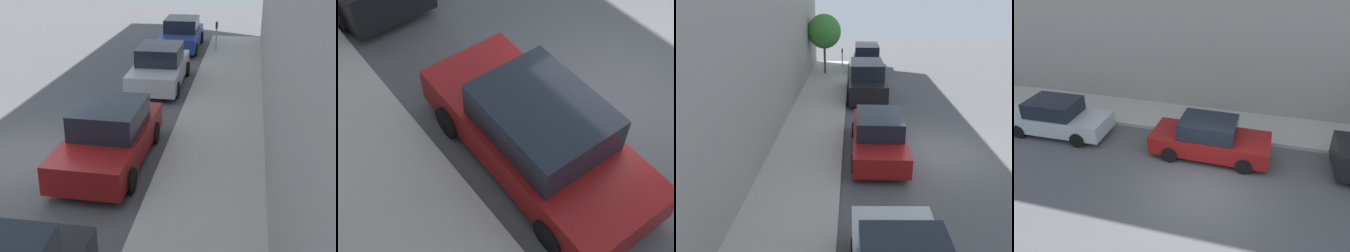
{
  "view_description": "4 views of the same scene",
  "coord_description": "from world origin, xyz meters",
  "views": [
    {
      "loc": [
        5.53,
        -10.27,
        5.5
      ],
      "look_at": [
        3.66,
        0.41,
        1.0
      ],
      "focal_mm": 50.0,
      "sensor_mm": 36.0,
      "label": 1
    },
    {
      "loc": [
        5.53,
        3.65,
        6.75
      ],
      "look_at": [
        2.67,
        -0.1,
        1.0
      ],
      "focal_mm": 50.0,
      "sensor_mm": 36.0,
      "label": 2
    },
    {
      "loc": [
        3.17,
        10.93,
        5.53
      ],
      "look_at": [
        3.46,
        0.02,
        1.0
      ],
      "focal_mm": 35.0,
      "sensor_mm": 36.0,
      "label": 3
    },
    {
      "loc": [
        -8.47,
        -1.7,
        7.18
      ],
      "look_at": [
        2.42,
        1.33,
        1.0
      ],
      "focal_mm": 35.0,
      "sensor_mm": 36.0,
      "label": 4
    }
  ],
  "objects": [
    {
      "name": "ground_plane",
      "position": [
        0.0,
        0.0,
        0.0
      ],
      "size": [
        60.0,
        60.0,
        0.0
      ],
      "primitive_type": "plane",
      "color": "#515154"
    },
    {
      "name": "sidewalk",
      "position": [
        4.81,
        0.0,
        0.07
      ],
      "size": [
        2.63,
        32.0,
        0.15
      ],
      "color": "#B2ADA3",
      "rests_on": "ground_plane"
    },
    {
      "name": "parked_minivan_nearest",
      "position": [
        2.14,
        -13.43,
        0.92
      ],
      "size": [
        2.02,
        4.91,
        1.9
      ],
      "color": "#4C5156",
      "rests_on": "ground_plane"
    },
    {
      "name": "parked_suv_second",
      "position": [
        2.39,
        -6.74,
        0.93
      ],
      "size": [
        2.08,
        4.83,
        1.98
      ],
      "color": "black",
      "rests_on": "ground_plane"
    },
    {
      "name": "parked_sedan_third",
      "position": [
        2.22,
        0.16,
        0.73
      ],
      "size": [
        1.92,
        4.52,
        1.54
      ],
      "color": "maroon",
      "rests_on": "ground_plane"
    },
    {
      "name": "parking_meter_near",
      "position": [
        3.95,
        -13.86,
        1.0
      ],
      "size": [
        0.11,
        0.15,
        1.38
      ],
      "color": "#ADADB2",
      "rests_on": "sidewalk"
    },
    {
      "name": "street_tree",
      "position": [
        5.1,
        -11.79,
        2.98
      ],
      "size": [
        2.26,
        2.26,
        3.97
      ],
      "color": "brown",
      "rests_on": "sidewalk"
    }
  ]
}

